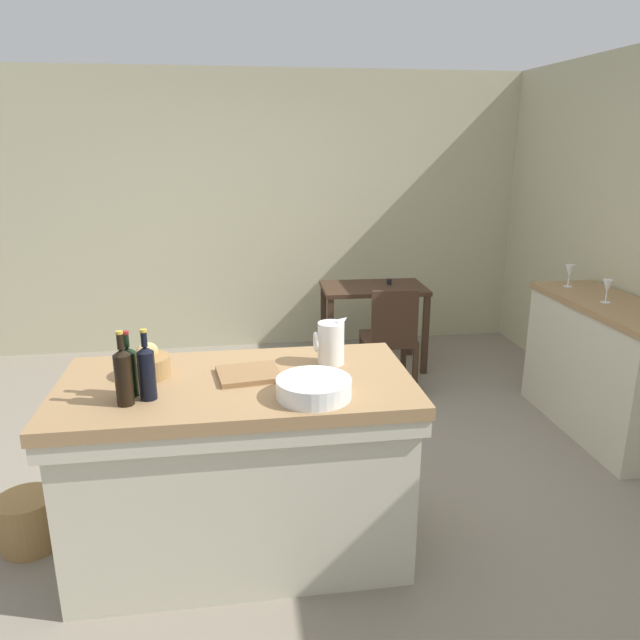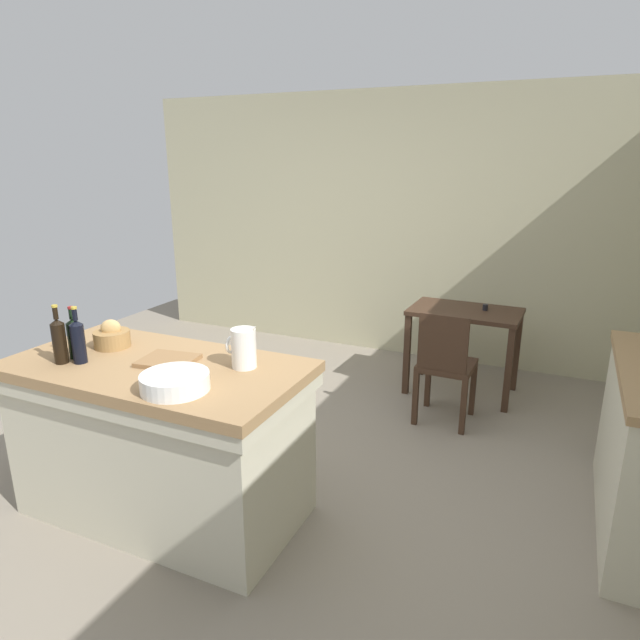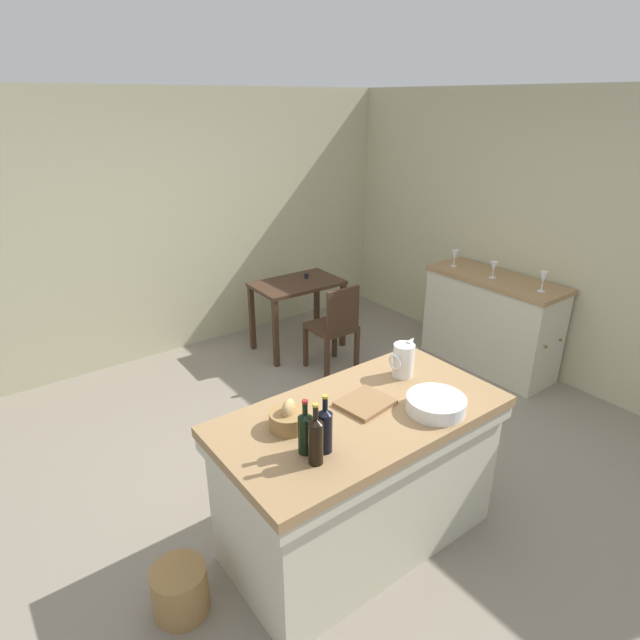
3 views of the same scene
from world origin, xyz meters
The scene contains 13 objects.
ground_plane centered at (0.00, 0.00, 0.00)m, with size 6.76×6.76×0.00m, color gray.
wall_back centered at (0.00, 2.60, 1.30)m, with size 5.32×0.12×2.60m, color #B7B28E.
island_table centered at (-0.25, -0.62, 0.49)m, with size 1.62×0.84×0.91m.
writing_desk centered at (0.97, 1.79, 0.62)m, with size 0.92×0.59×0.79m.
wooden_chair centered at (0.96, 1.14, 0.48)m, with size 0.41×0.41×0.89m.
pitcher centered at (0.21, -0.46, 1.02)m, with size 0.17×0.13×0.25m.
wash_bowl centered at (0.08, -0.85, 0.95)m, with size 0.33×0.33×0.08m, color white.
bread_basket centered at (-0.66, -0.50, 0.97)m, with size 0.20×0.20×0.17m.
cutting_board centered at (-0.19, -0.58, 0.92)m, with size 0.28×0.24×0.02m, color olive.
wine_bottle_dark centered at (-0.62, -0.77, 1.03)m, with size 0.07×0.07×0.31m.
wine_bottle_amber centered at (-0.70, -0.72, 1.03)m, with size 0.07×0.07×0.29m.
wine_bottle_green centered at (-0.71, -0.81, 1.04)m, with size 0.07×0.07×0.32m.
wicker_hamper centered at (-1.31, -0.44, 0.14)m, with size 0.29×0.29×0.27m, color olive.
Camera 2 is at (1.69, -2.75, 1.97)m, focal length 30.79 mm.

